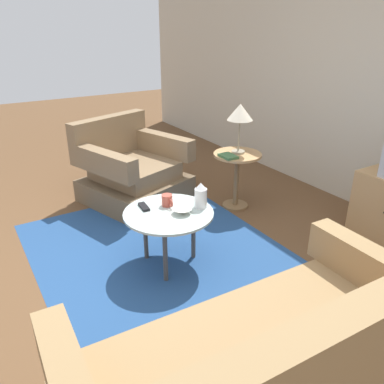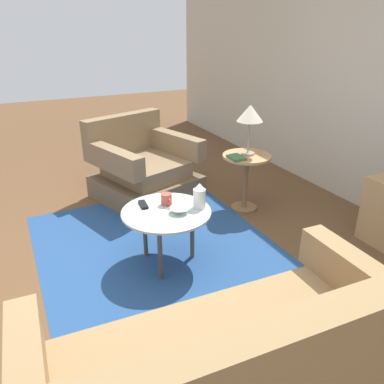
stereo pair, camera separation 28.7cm
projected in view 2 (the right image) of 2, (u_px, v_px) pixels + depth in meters
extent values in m
plane|color=brown|center=(153.00, 277.00, 2.96)|extent=(16.00, 16.00, 0.00)
cube|color=navy|center=(168.00, 262.00, 3.14)|extent=(2.67, 1.94, 0.00)
cube|color=brown|center=(147.00, 186.00, 4.28)|extent=(1.16, 1.19, 0.24)
cube|color=#846B4C|center=(146.00, 169.00, 4.20)|extent=(0.94, 0.88, 0.18)
cube|color=#846B4C|center=(123.00, 134.00, 4.33)|extent=(0.43, 0.95, 0.44)
cube|color=#846B4C|center=(112.00, 159.00, 3.85)|extent=(0.91, 0.42, 0.23)
cube|color=#846B4C|center=(174.00, 143.00, 4.37)|extent=(0.91, 0.42, 0.23)
cube|color=#93754C|center=(228.00, 367.00, 1.79)|extent=(0.87, 1.54, 0.18)
cube|color=#93754C|center=(290.00, 381.00, 1.30)|extent=(0.21, 1.80, 0.53)
cube|color=#93754C|center=(370.00, 286.00, 2.01)|extent=(0.96, 0.18, 0.22)
cube|color=#C64C47|center=(272.00, 367.00, 1.48)|extent=(0.22, 0.32, 0.34)
cylinder|color=#B2C6C1|center=(166.00, 212.00, 2.96)|extent=(0.69, 0.69, 0.02)
cylinder|color=#4C4742|center=(192.00, 233.00, 3.13)|extent=(0.04, 0.04, 0.45)
cylinder|color=#4C4742|center=(145.00, 232.00, 3.15)|extent=(0.04, 0.04, 0.45)
cylinder|color=#4C4742|center=(160.00, 253.00, 2.86)|extent=(0.04, 0.04, 0.45)
cylinder|color=tan|center=(247.00, 156.00, 3.82)|extent=(0.48, 0.48, 0.02)
cylinder|color=brown|center=(245.00, 184.00, 3.94)|extent=(0.05, 0.05, 0.56)
cylinder|color=brown|center=(244.00, 207.00, 4.05)|extent=(0.27, 0.27, 0.02)
cylinder|color=#9E937A|center=(248.00, 153.00, 3.83)|extent=(0.13, 0.13, 0.02)
cylinder|color=#9E937A|center=(249.00, 137.00, 3.76)|extent=(0.02, 0.02, 0.31)
cone|color=beige|center=(250.00, 113.00, 3.67)|extent=(0.25, 0.25, 0.16)
cylinder|color=white|center=(199.00, 198.00, 2.98)|extent=(0.10, 0.10, 0.15)
cone|color=white|center=(199.00, 186.00, 2.94)|extent=(0.09, 0.09, 0.05)
cylinder|color=#B74C3D|center=(166.00, 199.00, 3.04)|extent=(0.09, 0.09, 0.09)
torus|color=#B74C3D|center=(169.00, 202.00, 2.99)|extent=(0.06, 0.01, 0.06)
cone|color=silver|center=(179.00, 210.00, 2.92)|extent=(0.14, 0.14, 0.04)
cube|color=black|center=(143.00, 205.00, 3.03)|extent=(0.15, 0.07, 0.02)
cube|color=#3D663D|center=(236.00, 157.00, 3.71)|extent=(0.19, 0.13, 0.02)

